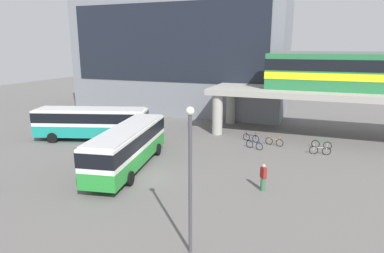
% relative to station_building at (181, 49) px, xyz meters
% --- Properties ---
extents(ground_plane, '(120.00, 120.00, 0.00)m').
position_rel_station_building_xyz_m(ground_plane, '(7.29, -15.05, -8.71)').
color(ground_plane, '#605E5B').
extents(station_building, '(29.28, 10.75, 17.40)m').
position_rel_station_building_xyz_m(station_building, '(0.00, 0.00, 0.00)').
color(station_building, slate).
rests_on(station_building, ground_plane).
extents(elevated_platform, '(29.58, 7.38, 4.83)m').
position_rel_station_building_xyz_m(elevated_platform, '(22.49, -8.64, -4.51)').
color(elevated_platform, '#9E9B93').
rests_on(elevated_platform, ground_plane).
extents(train, '(20.92, 2.96, 3.84)m').
position_rel_station_building_xyz_m(train, '(23.82, -8.64, -1.91)').
color(train, '#26723F').
rests_on(train, elevated_platform).
extents(bus_main, '(4.38, 11.31, 3.22)m').
position_rel_station_building_xyz_m(bus_main, '(5.53, -23.82, -6.72)').
color(bus_main, '#268C33').
rests_on(bus_main, ground_plane).
extents(bus_secondary, '(11.30, 5.69, 3.22)m').
position_rel_station_building_xyz_m(bus_secondary, '(-2.11, -18.14, -6.72)').
color(bus_secondary, teal).
rests_on(bus_secondary, ground_plane).
extents(bicycle_green, '(1.78, 0.35, 1.04)m').
position_rel_station_building_xyz_m(bicycle_green, '(19.33, -13.11, -8.35)').
color(bicycle_green, black).
rests_on(bicycle_green, ground_plane).
extents(bicycle_silver, '(1.79, 0.23, 1.04)m').
position_rel_station_building_xyz_m(bicycle_silver, '(19.22, -15.05, -8.35)').
color(bicycle_silver, black).
rests_on(bicycle_silver, ground_plane).
extents(bicycle_orange, '(1.74, 0.55, 1.04)m').
position_rel_station_building_xyz_m(bicycle_orange, '(15.16, -13.70, -8.35)').
color(bicycle_orange, black).
rests_on(bicycle_orange, ground_plane).
extents(bicycle_blue, '(1.66, 0.77, 1.04)m').
position_rel_station_building_xyz_m(bicycle_blue, '(13.60, -15.44, -8.35)').
color(bicycle_blue, black).
rests_on(bicycle_blue, ground_plane).
extents(bicycle_black, '(1.70, 0.67, 1.04)m').
position_rel_station_building_xyz_m(bicycle_black, '(12.83, -13.06, -8.35)').
color(bicycle_black, black).
rests_on(bicycle_black, ground_plane).
extents(pedestrian_walking_across, '(0.46, 0.47, 1.81)m').
position_rel_station_building_xyz_m(pedestrian_walking_across, '(15.77, -24.32, -7.85)').
color(pedestrian_walking_across, '#33663F').
rests_on(pedestrian_walking_across, ground_plane).
extents(lamp_post, '(0.36, 0.36, 6.73)m').
position_rel_station_building_xyz_m(lamp_post, '(13.76, -32.24, -4.76)').
color(lamp_post, '#3F3F44').
rests_on(lamp_post, ground_plane).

